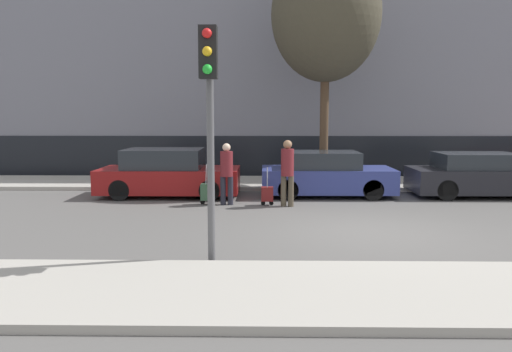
{
  "coord_description": "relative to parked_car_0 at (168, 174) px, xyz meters",
  "views": [
    {
      "loc": [
        -2.24,
        -10.27,
        2.46
      ],
      "look_at": [
        -2.44,
        1.8,
        0.95
      ],
      "focal_mm": 35.0,
      "sensor_mm": 36.0,
      "label": 1
    }
  ],
  "objects": [
    {
      "name": "parked_car_2",
      "position": [
        9.32,
        0.08,
        -0.04
      ],
      "size": [
        4.13,
        1.74,
        1.3
      ],
      "color": "black",
      "rests_on": "ground_plane"
    },
    {
      "name": "parked_car_0",
      "position": [
        0.0,
        0.0,
        0.0
      ],
      "size": [
        4.14,
        1.85,
        1.42
      ],
      "color": "maroon",
      "rests_on": "ground_plane"
    },
    {
      "name": "parked_car_1",
      "position": [
        4.74,
        0.12,
        -0.03
      ],
      "size": [
        3.91,
        1.81,
        1.33
      ],
      "color": "navy",
      "rests_on": "ground_plane"
    },
    {
      "name": "pedestrian_right",
      "position": [
        3.5,
        -1.64,
        0.35
      ],
      "size": [
        0.34,
        0.34,
        1.77
      ],
      "rotation": [
        0.0,
        0.0,
        -0.25
      ],
      "color": "#4C4233",
      "rests_on": "ground_plane"
    },
    {
      "name": "building_facade",
      "position": [
        5.12,
        5.92,
        5.95
      ],
      "size": [
        28.0,
        2.53,
        13.25
      ],
      "color": "slate",
      "rests_on": "ground_plane"
    },
    {
      "name": "ground_plane",
      "position": [
        5.12,
        -4.52,
        -0.66
      ],
      "size": [
        80.0,
        80.0,
        0.0
      ],
      "primitive_type": "plane",
      "color": "#565451"
    },
    {
      "name": "bare_tree_near_crossing",
      "position": [
        4.84,
        1.63,
        4.93
      ],
      "size": [
        3.5,
        3.5,
        7.63
      ],
      "color": "#4C3826",
      "rests_on": "sidewalk_far"
    },
    {
      "name": "traffic_light",
      "position": [
        2.01,
        -6.88,
        2.05
      ],
      "size": [
        0.28,
        0.47,
        3.8
      ],
      "color": "#515154",
      "rests_on": "ground_plane"
    },
    {
      "name": "trolley_left",
      "position": [
        1.32,
        -1.4,
        -0.32
      ],
      "size": [
        0.34,
        0.29,
        1.1
      ],
      "color": "#335138",
      "rests_on": "ground_plane"
    },
    {
      "name": "sidewalk_far",
      "position": [
        5.12,
        2.48,
        -0.6
      ],
      "size": [
        28.0,
        3.0,
        0.12
      ],
      "color": "#A39E93",
      "rests_on": "ground_plane"
    },
    {
      "name": "pedestrian_left",
      "position": [
        1.86,
        -1.43,
        0.29
      ],
      "size": [
        0.35,
        0.34,
        1.67
      ],
      "rotation": [
        0.0,
        0.0,
        -0.04
      ],
      "color": "#23232D",
      "rests_on": "ground_plane"
    },
    {
      "name": "parked_bicycle",
      "position": [
        4.35,
        2.45,
        -0.17
      ],
      "size": [
        1.77,
        0.06,
        0.96
      ],
      "color": "black",
      "rests_on": "sidewalk_far"
    },
    {
      "name": "sidewalk_near",
      "position": [
        5.12,
        -8.27,
        -0.6
      ],
      "size": [
        28.0,
        2.5,
        0.12
      ],
      "color": "#A39E93",
      "rests_on": "ground_plane"
    },
    {
      "name": "trolley_right",
      "position": [
        2.96,
        -1.51,
        -0.35
      ],
      "size": [
        0.34,
        0.29,
        1.04
      ],
      "color": "maroon",
      "rests_on": "ground_plane"
    }
  ]
}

